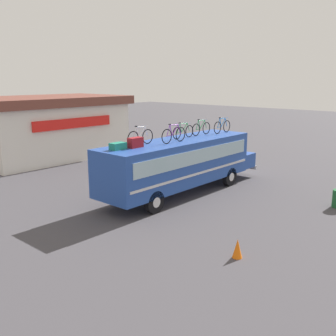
{
  "coord_description": "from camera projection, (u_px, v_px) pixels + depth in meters",
  "views": [
    {
      "loc": [
        -15.28,
        -12.8,
        6.01
      ],
      "look_at": [
        -0.79,
        0.0,
        1.57
      ],
      "focal_mm": 41.76,
      "sensor_mm": 36.0,
      "label": 1
    }
  ],
  "objects": [
    {
      "name": "ground_plane",
      "position": [
        178.0,
        194.0,
        20.77
      ],
      "size": [
        120.0,
        120.0,
        0.0
      ],
      "primitive_type": "plane",
      "color": "#423F44"
    },
    {
      "name": "bus",
      "position": [
        181.0,
        162.0,
        20.57
      ],
      "size": [
        11.09,
        2.58,
        2.91
      ],
      "color": "#23479E",
      "rests_on": "ground"
    },
    {
      "name": "luggage_bag_1",
      "position": [
        118.0,
        146.0,
        17.42
      ],
      "size": [
        0.72,
        0.43,
        0.31
      ],
      "primitive_type": "cube",
      "color": "#1E7F66",
      "rests_on": "bus"
    },
    {
      "name": "luggage_bag_2",
      "position": [
        135.0,
        143.0,
        17.9
      ],
      "size": [
        0.72,
        0.36,
        0.46
      ],
      "primitive_type": "cube",
      "color": "maroon",
      "rests_on": "bus"
    },
    {
      "name": "rooftop_bicycle_1",
      "position": [
        140.0,
        137.0,
        18.53
      ],
      "size": [
        1.69,
        0.44,
        0.95
      ],
      "color": "black",
      "rests_on": "bus"
    },
    {
      "name": "rooftop_bicycle_2",
      "position": [
        174.0,
        135.0,
        19.23
      ],
      "size": [
        1.77,
        0.44,
        0.97
      ],
      "color": "black",
      "rests_on": "bus"
    },
    {
      "name": "rooftop_bicycle_3",
      "position": [
        183.0,
        131.0,
        20.66
      ],
      "size": [
        1.69,
        0.44,
        0.87
      ],
      "color": "black",
      "rests_on": "bus"
    },
    {
      "name": "rooftop_bicycle_4",
      "position": [
        201.0,
        128.0,
        21.82
      ],
      "size": [
        1.65,
        0.44,
        0.91
      ],
      "color": "black",
      "rests_on": "bus"
    },
    {
      "name": "rooftop_bicycle_5",
      "position": [
        222.0,
        126.0,
        22.63
      ],
      "size": [
        1.66,
        0.44,
        0.94
      ],
      "color": "black",
      "rests_on": "bus"
    },
    {
      "name": "roadside_building",
      "position": [
        48.0,
        127.0,
        30.16
      ],
      "size": [
        11.63,
        7.24,
        4.67
      ],
      "color": "silver",
      "rests_on": "ground"
    },
    {
      "name": "traffic_cone",
      "position": [
        237.0,
        248.0,
        13.34
      ],
      "size": [
        0.34,
        0.34,
        0.67
      ],
      "primitive_type": "cone",
      "color": "orange",
      "rests_on": "ground"
    }
  ]
}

